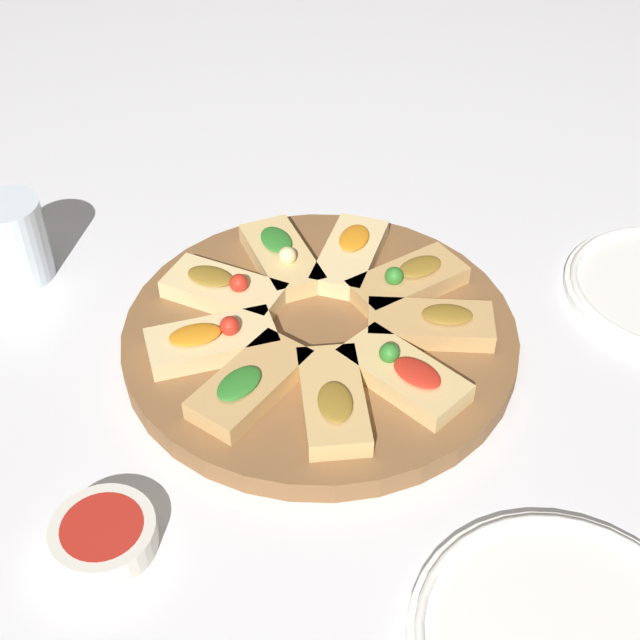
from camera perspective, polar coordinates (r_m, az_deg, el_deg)
The scene contains 13 objects.
ground_plane at distance 0.92m, azimuth 0.00°, elevation -1.60°, with size 3.00×3.00×0.00m, color white.
serving_board at distance 0.92m, azimuth 0.00°, elevation -1.05°, with size 0.40×0.40×0.02m, color brown.
focaccia_slice_0 at distance 0.94m, azimuth -6.17°, elevation 1.98°, with size 0.07×0.13×0.04m.
focaccia_slice_1 at distance 0.88m, azimuth -6.95°, elevation -1.33°, with size 0.13×0.13×0.04m.
focaccia_slice_2 at distance 0.84m, azimuth -4.52°, elevation -4.10°, with size 0.13×0.07×0.03m.
focaccia_slice_3 at distance 0.82m, azimuth 0.84°, elevation -5.14°, with size 0.13×0.12×0.03m.
focaccia_slice_4 at distance 0.85m, azimuth 5.38°, elevation -3.45°, with size 0.09×0.14×0.04m.
focaccia_slice_5 at distance 0.90m, azimuth 7.15°, elevation -0.23°, with size 0.11×0.14×0.03m.
focaccia_slice_6 at distance 0.95m, azimuth 5.63°, elevation 2.53°, with size 0.14×0.11×0.04m.
focaccia_slice_7 at distance 0.98m, azimuth 1.95°, elevation 4.20°, with size 0.14×0.08×0.03m.
focaccia_slice_8 at distance 0.98m, azimuth -2.49°, elevation 4.08°, with size 0.12×0.13×0.04m.
water_glass at distance 1.04m, azimuth -19.03°, elevation 4.85°, with size 0.07×0.07×0.10m, color silver.
dipping_bowl at distance 0.77m, azimuth -13.66°, elevation -13.20°, with size 0.09×0.09×0.03m.
Camera 1 is at (0.58, 0.34, 0.63)m, focal length 50.00 mm.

